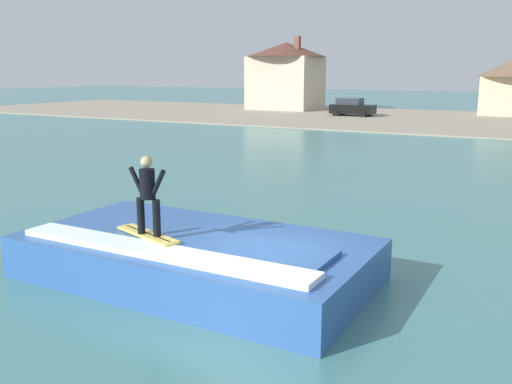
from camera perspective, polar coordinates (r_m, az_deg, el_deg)
The scene contains 7 objects.
ground_plane at distance 11.49m, azimuth 0.95°, elevation -10.50°, with size 260.00×260.00×0.00m, color #417978.
wave_crest at distance 12.27m, azimuth -6.27°, elevation -6.62°, with size 7.50×3.99×1.04m.
surfboard at distance 12.02m, azimuth -11.00°, elevation -4.28°, with size 1.87×0.92×0.06m.
surfer at distance 11.67m, azimuth -10.99°, elevation 0.05°, with size 0.94×0.32×1.66m.
shoreline_bank at distance 54.15m, azimuth 23.64°, elevation 6.51°, with size 120.00×26.69×0.11m.
car_near_shore at distance 57.57m, azimuth 9.76°, elevation 8.51°, with size 4.35×2.25×1.86m.
house_with_chimney at distance 67.00m, azimuth 3.05°, elevation 12.06°, with size 9.36×9.36×8.37m.
Camera 1 is at (4.95, -9.38, 4.42)m, focal length 39.22 mm.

